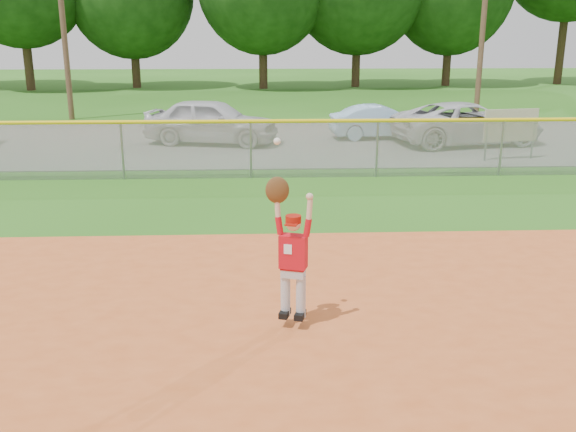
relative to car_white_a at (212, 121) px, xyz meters
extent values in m
plane|color=#286116|center=(1.38, -15.27, -0.80)|extent=(120.00, 120.00, 0.00)
cube|color=slate|center=(1.38, 0.73, -0.78)|extent=(44.00, 10.00, 0.03)
imported|color=silver|center=(0.00, 0.00, 0.00)|extent=(4.80, 2.78, 1.54)
imported|color=#98C3E4|center=(5.96, 0.87, -0.18)|extent=(3.66, 1.54, 1.18)
imported|color=silver|center=(8.68, -0.47, -0.06)|extent=(5.43, 3.28, 1.41)
cylinder|color=gray|center=(8.31, -3.35, -0.22)|extent=(0.06, 0.06, 1.15)
cylinder|color=gray|center=(9.83, -3.10, -0.22)|extent=(0.06, 0.06, 1.15)
cube|color=beige|center=(9.07, -3.23, 0.26)|extent=(1.71, 0.33, 0.96)
cube|color=gray|center=(1.38, -5.27, -0.05)|extent=(40.00, 0.03, 1.50)
cylinder|color=yellow|center=(1.38, -5.27, 0.70)|extent=(40.00, 0.10, 0.10)
cylinder|color=gray|center=(-1.95, -5.27, -0.05)|extent=(0.06, 0.06, 1.50)
cylinder|color=gray|center=(1.38, -5.27, -0.05)|extent=(0.06, 0.06, 1.50)
cylinder|color=gray|center=(4.72, -5.27, -0.05)|extent=(0.06, 0.06, 1.50)
cylinder|color=gray|center=(8.05, -5.27, -0.05)|extent=(0.06, 0.06, 1.50)
cylinder|color=#4C3823|center=(-6.62, 6.73, 3.70)|extent=(0.24, 0.24, 9.00)
cylinder|color=#4C3823|center=(11.38, 6.73, 3.70)|extent=(0.24, 0.24, 9.00)
cylinder|color=#422D1C|center=(-13.24, 21.26, 1.42)|extent=(0.56, 0.56, 4.43)
cylinder|color=#422D1C|center=(-6.69, 22.90, 1.26)|extent=(0.56, 0.56, 4.11)
cylinder|color=#422D1C|center=(1.92, 21.88, 1.52)|extent=(0.56, 0.56, 4.64)
cylinder|color=#422D1C|center=(8.30, 23.08, 1.65)|extent=(0.56, 0.56, 4.89)
cylinder|color=#422D1C|center=(14.82, 23.75, 1.59)|extent=(0.56, 0.56, 4.78)
cylinder|color=#422D1C|center=(23.31, 24.67, 2.20)|extent=(0.56, 0.56, 5.99)
cylinder|color=silver|center=(1.93, -14.19, -0.34)|extent=(0.16, 0.16, 0.57)
cylinder|color=silver|center=(2.13, -14.25, -0.34)|extent=(0.16, 0.16, 0.57)
cube|color=black|center=(1.92, -14.22, -0.59)|extent=(0.18, 0.25, 0.08)
cube|color=black|center=(2.12, -14.28, -0.59)|extent=(0.18, 0.25, 0.08)
cube|color=silver|center=(2.03, -14.22, -0.02)|extent=(0.33, 0.24, 0.11)
cube|color=maroon|center=(2.03, -14.22, 0.05)|extent=(0.35, 0.26, 0.05)
cube|color=red|center=(2.03, -14.22, 0.27)|extent=(0.38, 0.28, 0.44)
cube|color=white|center=(1.96, -14.30, 0.33)|extent=(0.10, 0.04, 0.13)
sphere|color=beige|center=(2.03, -14.22, 0.64)|extent=(0.24, 0.24, 0.19)
cylinder|color=#9D1409|center=(2.03, -14.22, 0.70)|extent=(0.25, 0.25, 0.09)
cube|color=#9D1409|center=(2.00, -14.32, 0.66)|extent=(0.18, 0.15, 0.02)
cylinder|color=red|center=(1.86, -14.16, 0.60)|extent=(0.13, 0.11, 0.24)
cylinder|color=beige|center=(1.83, -14.16, 0.84)|extent=(0.10, 0.09, 0.26)
ellipsoid|color=#4C2D14|center=(1.83, -14.16, 1.06)|extent=(0.32, 0.22, 0.34)
sphere|color=white|center=(1.83, -14.16, 1.67)|extent=(0.11, 0.11, 0.09)
cylinder|color=red|center=(2.21, -14.27, 0.60)|extent=(0.13, 0.11, 0.24)
cylinder|color=beige|center=(2.23, -14.28, 0.84)|extent=(0.10, 0.09, 0.26)
sphere|color=beige|center=(2.23, -14.28, 1.00)|extent=(0.11, 0.11, 0.09)
camera|label=1|loc=(1.62, -21.89, 2.97)|focal=40.00mm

